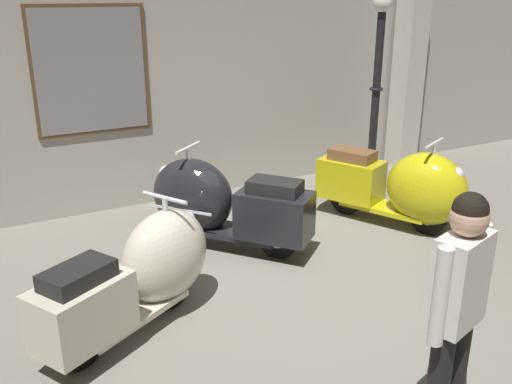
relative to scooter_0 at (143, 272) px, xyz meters
name	(u,v)px	position (x,y,z in m)	size (l,w,h in m)	color
ground_plane	(313,301)	(1.44, -0.37, -0.48)	(60.00, 60.00, 0.00)	slate
showroom_back_wall	(186,70)	(1.56, 2.84, 1.22)	(18.00, 0.63, 3.39)	#ADA89E
scooter_0	(143,272)	(0.00, 0.00, 0.00)	(1.75, 1.26, 1.05)	black
scooter_1	(217,203)	(1.17, 1.11, 0.02)	(1.54, 1.73, 1.11)	black
scooter_2	(402,187)	(3.30, 0.57, 0.02)	(1.22, 1.84, 1.10)	black
lamppost	(376,90)	(3.94, 1.89, 0.91)	(0.28, 0.28, 2.65)	black
visitor_1	(457,304)	(1.25, -2.09, 0.46)	(0.53, 0.34, 1.63)	black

